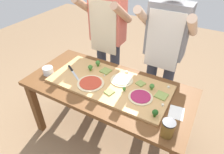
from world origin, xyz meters
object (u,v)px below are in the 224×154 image
object	(u,v)px
broccoli_floret_back_right	(152,86)
cheese_crumble_c	(127,72)
pizza_whole_tomato_red	(91,83)
cheese_crumble_b	(168,87)
flour_cup	(48,71)
cook_left	(107,33)
pizza_slice_far_right	(141,84)
pizza_whole_beet_magenta	(141,97)
pizza_whole_cheese_artichoke	(122,80)
broccoli_floret_center_right	(98,63)
chefs_knife	(72,71)
pizza_slice_near_left	(109,92)
broccoli_floret_front_right	(155,113)
pizza_slice_center	(161,96)
sauce_jar	(168,128)
recipe_note	(176,113)
broccoli_floret_center_left	(124,89)
cook_right	(165,46)
pizza_slice_near_right	(106,71)
cheese_crumble_d	(163,105)
broccoli_floret_back_mid	(90,67)
prep_table	(108,93)
cheese_crumble_a	(104,76)

from	to	relation	value
broccoli_floret_back_right	cheese_crumble_c	distance (m)	0.35
pizza_whole_tomato_red	cheese_crumble_b	size ratio (longest dim) A/B	13.79
flour_cup	cook_left	size ratio (longest dim) A/B	0.06
pizza_whole_tomato_red	pizza_slice_far_right	world-z (taller)	pizza_whole_tomato_red
pizza_whole_beet_magenta	flour_cup	bearing A→B (deg)	-173.81
pizza_whole_cheese_artichoke	broccoli_floret_center_right	distance (m)	0.37
chefs_knife	pizza_whole_tomato_red	xyz separation A→B (m)	(0.30, -0.08, 0.00)
pizza_slice_near_left	broccoli_floret_front_right	size ratio (longest dim) A/B	1.09
pizza_slice_center	broccoli_floret_center_right	xyz separation A→B (m)	(-0.77, 0.14, 0.03)
sauce_jar	cheese_crumble_c	bearing A→B (deg)	137.63
chefs_knife	broccoli_floret_front_right	world-z (taller)	broccoli_floret_front_right
pizza_slice_far_right	broccoli_floret_center_right	distance (m)	0.54
recipe_note	broccoli_floret_center_left	bearing A→B (deg)	178.76
broccoli_floret_center_right	cook_right	bearing A→B (deg)	31.27
pizza_slice_far_right	pizza_slice_near_right	xyz separation A→B (m)	(-0.41, 0.02, 0.00)
cheese_crumble_d	broccoli_floret_back_mid	bearing A→B (deg)	170.54
broccoli_floret_back_mid	pizza_whole_beet_magenta	bearing A→B (deg)	-12.00
broccoli_floret_back_right	flour_cup	world-z (taller)	broccoli_floret_back_right
pizza_slice_near_right	recipe_note	distance (m)	0.83
chefs_knife	cheese_crumble_b	bearing A→B (deg)	13.03
sauce_jar	pizza_slice_far_right	bearing A→B (deg)	131.79
broccoli_floret_back_mid	flour_cup	xyz separation A→B (m)	(-0.37, -0.24, -0.03)
prep_table	flour_cup	world-z (taller)	flour_cup
broccoli_floret_front_right	cheese_crumble_a	bearing A→B (deg)	156.90
pizza_whole_beet_magenta	flour_cup	size ratio (longest dim) A/B	2.05
pizza_whole_beet_magenta	cheese_crumble_d	bearing A→B (deg)	-1.39
pizza_whole_tomato_red	sauce_jar	xyz separation A→B (m)	(0.82, -0.20, 0.04)
broccoli_floret_back_right	cook_left	size ratio (longest dim) A/B	0.04
pizza_slice_near_left	cook_left	bearing A→B (deg)	121.46
pizza_whole_tomato_red	pizza_slice_near_right	world-z (taller)	pizza_whole_tomato_red
recipe_note	pizza_whole_beet_magenta	bearing A→B (deg)	179.62
pizza_whole_tomato_red	cheese_crumble_a	world-z (taller)	pizza_whole_tomato_red
pizza_slice_near_left	flour_cup	bearing A→B (deg)	-177.76
pizza_whole_beet_magenta	cheese_crumble_b	size ratio (longest dim) A/B	11.43
pizza_whole_beet_magenta	pizza_whole_cheese_artichoke	bearing A→B (deg)	151.86
pizza_slice_center	cheese_crumble_d	size ratio (longest dim) A/B	5.47
pizza_whole_beet_magenta	prep_table	bearing A→B (deg)	175.97
broccoli_floret_front_right	cheese_crumble_a	distance (m)	0.69
pizza_whole_tomato_red	cheese_crumble_b	distance (m)	0.74
pizza_slice_far_right	cook_left	xyz separation A→B (m)	(-0.63, 0.43, 0.22)
pizza_slice_near_left	cheese_crumble_b	bearing A→B (deg)	36.44
broccoli_floret_back_mid	broccoli_floret_center_left	bearing A→B (deg)	-15.17
pizza_whole_tomato_red	broccoli_floret_center_right	size ratio (longest dim) A/B	3.87
broccoli_floret_back_mid	sauce_jar	world-z (taller)	sauce_jar
broccoli_floret_center_left	recipe_note	size ratio (longest dim) A/B	0.28
pizza_whole_cheese_artichoke	pizza_slice_far_right	world-z (taller)	pizza_whole_cheese_artichoke
pizza_slice_far_right	cheese_crumble_d	world-z (taller)	cheese_crumble_d
cheese_crumble_c	sauce_jar	xyz separation A→B (m)	(0.59, -0.54, 0.03)
sauce_jar	pizza_slice_near_left	bearing A→B (deg)	163.35
broccoli_floret_front_right	cheese_crumble_d	bearing A→B (deg)	82.64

